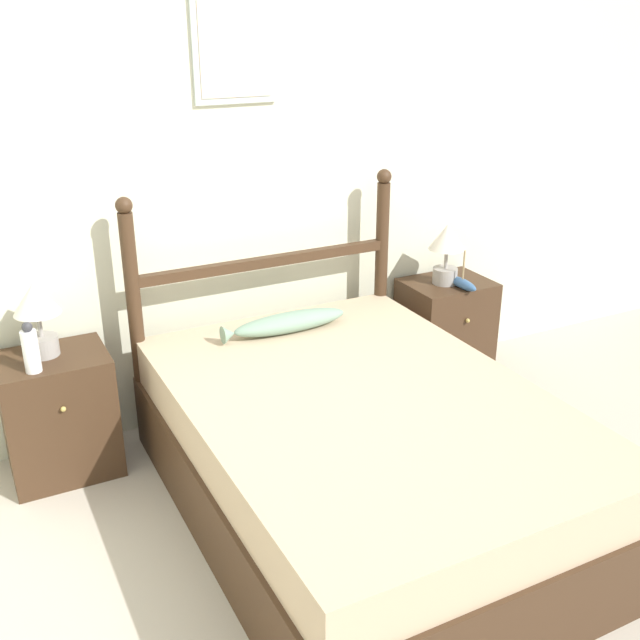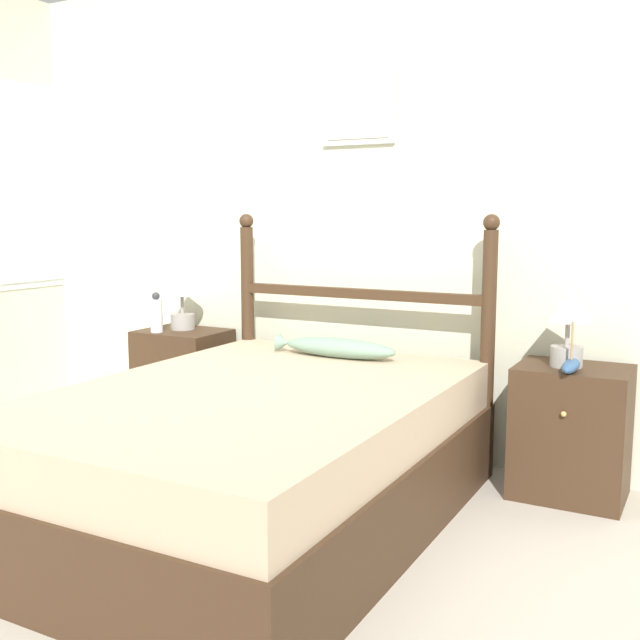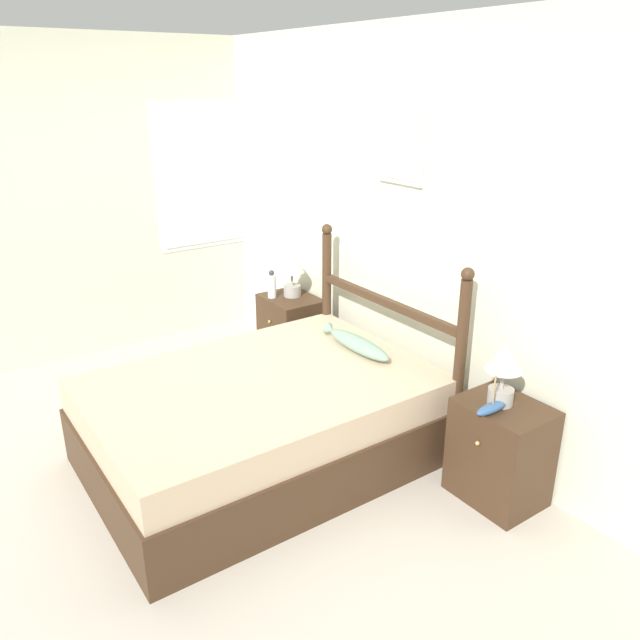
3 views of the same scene
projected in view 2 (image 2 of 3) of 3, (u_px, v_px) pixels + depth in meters
name	position (u px, v px, depth m)	size (l,w,h in m)	color
ground_plane	(129.00, 574.00, 2.60)	(16.00, 16.00, 0.00)	#B7AD9E
wall_back	(350.00, 207.00, 3.93)	(6.40, 0.08, 2.55)	beige
bed	(254.00, 456.00, 3.01)	(1.41, 1.99, 0.56)	#3D2819
headboard	(358.00, 326.00, 3.79)	(1.42, 0.08, 1.24)	#3D2819
nightstand_left	(184.00, 380.00, 4.29)	(0.48, 0.40, 0.58)	#3D2819
nightstand_right	(571.00, 432.00, 3.28)	(0.48, 0.40, 0.58)	#3D2819
table_lamp_left	(182.00, 291.00, 4.25)	(0.20, 0.20, 0.34)	gray
table_lamp_right	(568.00, 317.00, 3.22)	(0.20, 0.20, 0.34)	gray
bottle	(156.00, 314.00, 4.17)	(0.07, 0.07, 0.23)	white
model_boat	(571.00, 365.00, 3.13)	(0.06, 0.23, 0.22)	#335684
fish_pillow	(336.00, 348.00, 3.60)	(0.64, 0.14, 0.10)	gray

